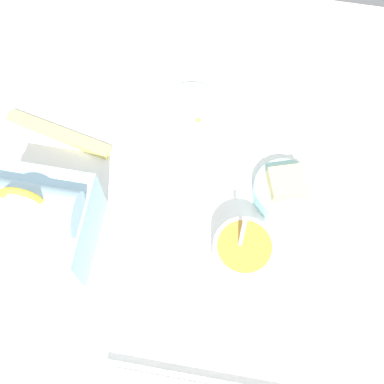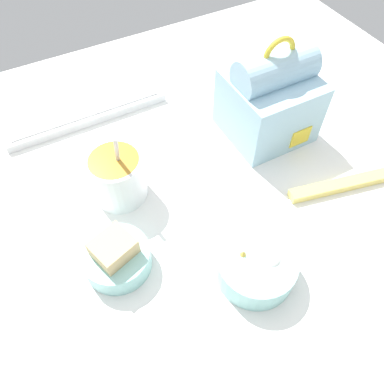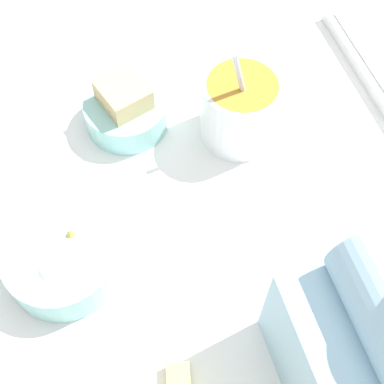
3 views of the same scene
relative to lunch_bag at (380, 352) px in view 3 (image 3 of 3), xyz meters
The scene contains 5 objects.
desk_surface 25.54cm from the lunch_bag, 162.30° to the right, with size 140.00×110.00×2.00cm.
lunch_bag is the anchor object (origin of this frame).
soup_cup 33.50cm from the lunch_bag, behind, with size 10.00×10.00×15.59cm.
bento_bowl_sandwich 42.32cm from the lunch_bag, 159.05° to the right, with size 11.00×11.00×7.24cm.
bento_bowl_snacks 34.12cm from the lunch_bag, 127.23° to the right, with size 12.66×12.66×5.96cm.
Camera 3 is at (29.57, -12.84, 59.49)cm, focal length 50.00 mm.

